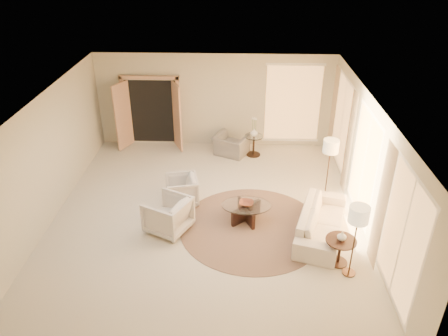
{
  "coord_description": "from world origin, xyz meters",
  "views": [
    {
      "loc": [
        0.72,
        -8.28,
        5.85
      ],
      "look_at": [
        0.4,
        0.4,
        1.1
      ],
      "focal_mm": 35.0,
      "sensor_mm": 36.0,
      "label": 1
    }
  ],
  "objects_px": {
    "floor_lamp_near": "(331,149)",
    "floor_lamp_far": "(358,218)",
    "sofa": "(321,222)",
    "end_vase": "(342,236)",
    "armchair_right": "(168,213)",
    "side_vase": "(254,132)",
    "side_table": "(254,143)",
    "bowl": "(246,203)",
    "armchair_left": "(182,189)",
    "coffee_table": "(246,210)",
    "end_table": "(340,247)",
    "accent_chair": "(231,142)"
  },
  "relations": [
    {
      "from": "floor_lamp_far",
      "to": "floor_lamp_near",
      "type": "bearing_deg",
      "value": 90.0
    },
    {
      "from": "coffee_table",
      "to": "end_table",
      "type": "distance_m",
      "value": 2.31
    },
    {
      "from": "armchair_left",
      "to": "side_table",
      "type": "height_order",
      "value": "armchair_left"
    },
    {
      "from": "armchair_left",
      "to": "end_vase",
      "type": "bearing_deg",
      "value": 45.79
    },
    {
      "from": "armchair_left",
      "to": "coffee_table",
      "type": "height_order",
      "value": "armchair_left"
    },
    {
      "from": "side_table",
      "to": "floor_lamp_near",
      "type": "relative_size",
      "value": 0.4
    },
    {
      "from": "coffee_table",
      "to": "bowl",
      "type": "height_order",
      "value": "bowl"
    },
    {
      "from": "side_vase",
      "to": "sofa",
      "type": "bearing_deg",
      "value": -70.01
    },
    {
      "from": "bowl",
      "to": "coffee_table",
      "type": "bearing_deg",
      "value": 90.0
    },
    {
      "from": "floor_lamp_near",
      "to": "floor_lamp_far",
      "type": "relative_size",
      "value": 1.0
    },
    {
      "from": "side_table",
      "to": "end_vase",
      "type": "relative_size",
      "value": 3.28
    },
    {
      "from": "armchair_right",
      "to": "end_vase",
      "type": "xyz_separation_m",
      "value": [
        3.54,
        -0.97,
        0.22
      ]
    },
    {
      "from": "accent_chair",
      "to": "side_table",
      "type": "xyz_separation_m",
      "value": [
        0.66,
        -0.02,
        -0.03
      ]
    },
    {
      "from": "sofa",
      "to": "armchair_right",
      "type": "distance_m",
      "value": 3.33
    },
    {
      "from": "armchair_right",
      "to": "side_vase",
      "type": "bearing_deg",
      "value": 178.93
    },
    {
      "from": "end_vase",
      "to": "sofa",
      "type": "bearing_deg",
      "value": 102.64
    },
    {
      "from": "sofa",
      "to": "side_vase",
      "type": "distance_m",
      "value": 4.04
    },
    {
      "from": "coffee_table",
      "to": "bowl",
      "type": "distance_m",
      "value": 0.19
    },
    {
      "from": "coffee_table",
      "to": "end_table",
      "type": "xyz_separation_m",
      "value": [
        1.83,
        -1.4,
        0.13
      ]
    },
    {
      "from": "armchair_right",
      "to": "floor_lamp_far",
      "type": "distance_m",
      "value": 4.0
    },
    {
      "from": "end_table",
      "to": "end_vase",
      "type": "xyz_separation_m",
      "value": [
        0.0,
        -0.0,
        0.27
      ]
    },
    {
      "from": "bowl",
      "to": "end_table",
      "type": "bearing_deg",
      "value": -37.49
    },
    {
      "from": "floor_lamp_near",
      "to": "floor_lamp_far",
      "type": "bearing_deg",
      "value": -90.0
    },
    {
      "from": "side_table",
      "to": "armchair_left",
      "type": "bearing_deg",
      "value": -124.54
    },
    {
      "from": "bowl",
      "to": "side_vase",
      "type": "relative_size",
      "value": 1.43
    },
    {
      "from": "sofa",
      "to": "end_vase",
      "type": "distance_m",
      "value": 1.01
    },
    {
      "from": "armchair_left",
      "to": "coffee_table",
      "type": "bearing_deg",
      "value": 53.44
    },
    {
      "from": "bowl",
      "to": "floor_lamp_near",
      "type": "bearing_deg",
      "value": 29.17
    },
    {
      "from": "coffee_table",
      "to": "side_table",
      "type": "relative_size",
      "value": 2.17
    },
    {
      "from": "armchair_right",
      "to": "floor_lamp_far",
      "type": "xyz_separation_m",
      "value": [
        3.69,
        -1.27,
        0.87
      ]
    },
    {
      "from": "floor_lamp_far",
      "to": "side_table",
      "type": "bearing_deg",
      "value": 109.13
    },
    {
      "from": "armchair_right",
      "to": "bowl",
      "type": "height_order",
      "value": "armchair_right"
    },
    {
      "from": "armchair_right",
      "to": "side_table",
      "type": "xyz_separation_m",
      "value": [
        1.95,
        3.74,
        -0.06
      ]
    },
    {
      "from": "side_vase",
      "to": "armchair_left",
      "type": "bearing_deg",
      "value": -124.54
    },
    {
      "from": "armchair_right",
      "to": "side_vase",
      "type": "height_order",
      "value": "armchair_right"
    },
    {
      "from": "end_table",
      "to": "bowl",
      "type": "xyz_separation_m",
      "value": [
        -1.83,
        1.4,
        0.06
      ]
    },
    {
      "from": "accent_chair",
      "to": "side_vase",
      "type": "xyz_separation_m",
      "value": [
        0.66,
        -0.02,
        0.32
      ]
    },
    {
      "from": "end_table",
      "to": "floor_lamp_near",
      "type": "xyz_separation_m",
      "value": [
        0.15,
        2.51,
        0.92
      ]
    },
    {
      "from": "armchair_left",
      "to": "accent_chair",
      "type": "xyz_separation_m",
      "value": [
        1.13,
        2.63,
        0.02
      ]
    },
    {
      "from": "side_table",
      "to": "bowl",
      "type": "height_order",
      "value": "side_table"
    },
    {
      "from": "floor_lamp_near",
      "to": "floor_lamp_far",
      "type": "xyz_separation_m",
      "value": [
        -0.0,
        -2.81,
        0.0
      ]
    },
    {
      "from": "floor_lamp_far",
      "to": "armchair_left",
      "type": "bearing_deg",
      "value": 145.83
    },
    {
      "from": "armchair_right",
      "to": "coffee_table",
      "type": "xyz_separation_m",
      "value": [
        1.71,
        0.44,
        -0.18
      ]
    },
    {
      "from": "coffee_table",
      "to": "end_table",
      "type": "height_order",
      "value": "end_table"
    },
    {
      "from": "coffee_table",
      "to": "floor_lamp_far",
      "type": "xyz_separation_m",
      "value": [
        1.98,
        -1.7,
        1.05
      ]
    },
    {
      "from": "floor_lamp_near",
      "to": "bowl",
      "type": "height_order",
      "value": "floor_lamp_near"
    },
    {
      "from": "sofa",
      "to": "floor_lamp_near",
      "type": "relative_size",
      "value": 1.43
    },
    {
      "from": "side_table",
      "to": "bowl",
      "type": "distance_m",
      "value": 3.31
    },
    {
      "from": "sofa",
      "to": "end_vase",
      "type": "height_order",
      "value": "end_vase"
    },
    {
      "from": "floor_lamp_far",
      "to": "bowl",
      "type": "xyz_separation_m",
      "value": [
        -1.98,
        1.7,
        -0.86
      ]
    }
  ]
}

